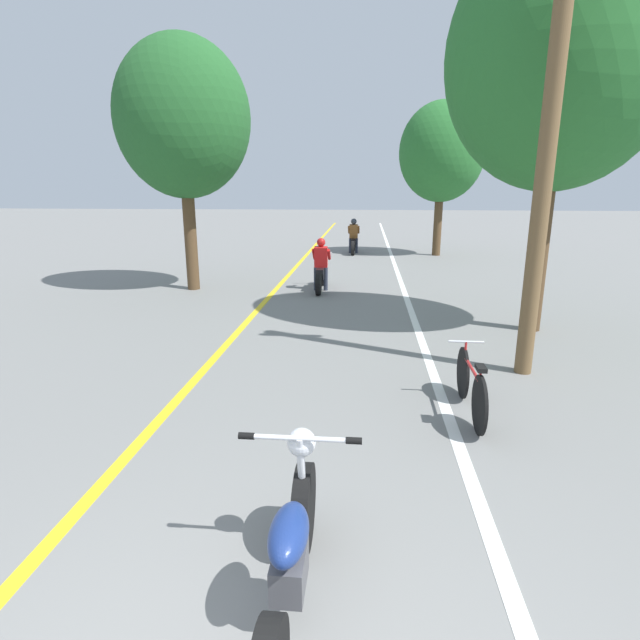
% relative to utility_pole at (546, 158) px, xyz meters
% --- Properties ---
extents(lane_stripe_center, '(0.14, 48.00, 0.01)m').
position_rel_utility_pole_xyz_m(lane_stripe_center, '(-4.73, 7.35, -3.02)').
color(lane_stripe_center, yellow).
rests_on(lane_stripe_center, ground).
extents(lane_stripe_edge, '(0.14, 48.00, 0.01)m').
position_rel_utility_pole_xyz_m(lane_stripe_edge, '(-1.33, 7.35, -3.02)').
color(lane_stripe_edge, white).
rests_on(lane_stripe_edge, ground).
extents(utility_pole, '(1.10, 0.24, 5.88)m').
position_rel_utility_pole_xyz_m(utility_pole, '(0.00, 0.00, 0.00)').
color(utility_pole, brown).
rests_on(utility_pole, ground).
extents(roadside_tree_right_near, '(3.84, 3.45, 6.98)m').
position_rel_utility_pole_xyz_m(roadside_tree_right_near, '(0.84, 2.36, 1.72)').
color(roadside_tree_right_near, '#513A23').
rests_on(roadside_tree_right_near, ground).
extents(roadside_tree_right_far, '(3.25, 2.93, 5.82)m').
position_rel_utility_pole_xyz_m(roadside_tree_right_far, '(0.45, 13.18, 0.90)').
color(roadside_tree_right_far, '#513A23').
rests_on(roadside_tree_right_far, ground).
extents(roadside_tree_left, '(3.35, 3.02, 6.22)m').
position_rel_utility_pole_xyz_m(roadside_tree_left, '(-6.93, 5.61, 1.24)').
color(roadside_tree_left, '#513A23').
rests_on(roadside_tree_left, ground).
extents(motorcycle_foreground, '(0.85, 2.07, 1.01)m').
position_rel_utility_pole_xyz_m(motorcycle_foreground, '(-2.77, -4.61, -2.60)').
color(motorcycle_foreground, black).
rests_on(motorcycle_foreground, ground).
extents(motorcycle_rider_lead, '(0.50, 1.93, 1.37)m').
position_rel_utility_pole_xyz_m(motorcycle_rider_lead, '(-3.52, 5.82, -2.51)').
color(motorcycle_rider_lead, black).
rests_on(motorcycle_rider_lead, ground).
extents(motorcycle_rider_far, '(0.50, 2.08, 1.41)m').
position_rel_utility_pole_xyz_m(motorcycle_rider_far, '(-2.87, 13.61, -2.49)').
color(motorcycle_rider_far, black).
rests_on(motorcycle_rider_far, ground).
extents(bicycle_parked, '(0.44, 1.66, 0.78)m').
position_rel_utility_pole_xyz_m(bicycle_parked, '(-1.07, -1.50, -2.67)').
color(bicycle_parked, black).
rests_on(bicycle_parked, ground).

